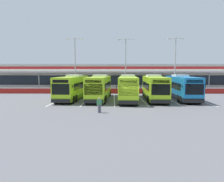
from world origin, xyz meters
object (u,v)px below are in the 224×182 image
object	(u,v)px
pedestrian_in_dark_coat	(99,104)
lamp_post_east	(175,61)
coach_bus_centre	(128,88)
lamp_post_centre	(126,62)
coach_bus_left_centre	(100,88)
lamp_post_west	(75,62)
coach_bus_rightmost	(181,88)
coach_bus_right_centre	(154,88)
coach_bus_leftmost	(73,88)

from	to	relation	value
pedestrian_in_dark_coat	lamp_post_east	xyz separation A→B (m)	(13.86, 20.15, 5.42)
coach_bus_centre	lamp_post_centre	size ratio (longest dim) A/B	1.12
coach_bus_left_centre	lamp_post_east	xyz separation A→B (m)	(14.53, 9.92, 4.50)
lamp_post_west	coach_bus_left_centre	bearing A→B (deg)	-60.98
lamp_post_centre	lamp_post_west	bearing A→B (deg)	-176.18
coach_bus_rightmost	lamp_post_east	bearing A→B (deg)	79.21
coach_bus_centre	pedestrian_in_dark_coat	xyz separation A→B (m)	(-3.63, -9.42, -0.91)
coach_bus_left_centre	coach_bus_right_centre	xyz separation A→B (m)	(8.37, -0.06, 0.00)
coach_bus_leftmost	coach_bus_right_centre	xyz separation A→B (m)	(12.54, -0.40, 0.00)
coach_bus_leftmost	lamp_post_centre	bearing A→B (deg)	50.11
coach_bus_right_centre	lamp_post_east	world-z (taller)	lamp_post_east
coach_bus_right_centre	lamp_post_west	bearing A→B (deg)	143.84
pedestrian_in_dark_coat	lamp_post_centre	xyz separation A→B (m)	(3.97, 21.11, 5.42)
coach_bus_left_centre	lamp_post_centre	xyz separation A→B (m)	(4.64, 10.88, 4.50)
coach_bus_leftmost	lamp_post_west	bearing A→B (deg)	98.54
coach_bus_centre	pedestrian_in_dark_coat	bearing A→B (deg)	-111.10
coach_bus_leftmost	coach_bus_rightmost	world-z (taller)	same
coach_bus_centre	lamp_post_east	bearing A→B (deg)	46.38
coach_bus_left_centre	pedestrian_in_dark_coat	size ratio (longest dim) A/B	7.58
pedestrian_in_dark_coat	coach_bus_leftmost	bearing A→B (deg)	114.61
coach_bus_leftmost	lamp_post_west	xyz separation A→B (m)	(-1.48, 9.85, 4.50)
coach_bus_left_centre	coach_bus_leftmost	bearing A→B (deg)	175.37
coach_bus_leftmost	lamp_post_west	size ratio (longest dim) A/B	1.12
lamp_post_centre	pedestrian_in_dark_coat	bearing A→B (deg)	-100.65
lamp_post_west	pedestrian_in_dark_coat	bearing A→B (deg)	-72.80
coach_bus_leftmost	coach_bus_left_centre	xyz separation A→B (m)	(4.17, -0.34, 0.00)
coach_bus_rightmost	lamp_post_east	size ratio (longest dim) A/B	1.12
coach_bus_leftmost	coach_bus_rightmost	xyz separation A→B (m)	(16.89, 0.06, 0.00)
coach_bus_left_centre	pedestrian_in_dark_coat	bearing A→B (deg)	-86.27
coach_bus_leftmost	coach_bus_rightmost	size ratio (longest dim) A/B	1.00
coach_bus_leftmost	coach_bus_right_centre	distance (m)	12.55
coach_bus_right_centre	coach_bus_rightmost	bearing A→B (deg)	5.98
pedestrian_in_dark_coat	coach_bus_centre	bearing A→B (deg)	68.90
coach_bus_rightmost	lamp_post_east	xyz separation A→B (m)	(1.81, 9.52, 4.50)
coach_bus_left_centre	lamp_post_east	world-z (taller)	lamp_post_east
coach_bus_centre	lamp_post_west	xyz separation A→B (m)	(-9.96, 11.01, 4.50)
coach_bus_right_centre	lamp_post_centre	xyz separation A→B (m)	(-3.73, 10.94, 4.50)
coach_bus_left_centre	lamp_post_centre	world-z (taller)	lamp_post_centre
lamp_post_centre	coach_bus_right_centre	bearing A→B (deg)	-71.16
lamp_post_centre	coach_bus_rightmost	bearing A→B (deg)	-52.36
coach_bus_rightmost	lamp_post_east	world-z (taller)	lamp_post_east
coach_bus_right_centre	coach_bus_rightmost	xyz separation A→B (m)	(4.35, 0.46, 0.00)
coach_bus_leftmost	lamp_post_centre	distance (m)	14.46
coach_bus_right_centre	lamp_post_west	world-z (taller)	lamp_post_west
coach_bus_centre	pedestrian_in_dark_coat	world-z (taller)	coach_bus_centre
lamp_post_west	lamp_post_east	world-z (taller)	same
pedestrian_in_dark_coat	coach_bus_left_centre	bearing A→B (deg)	93.73
pedestrian_in_dark_coat	lamp_post_west	bearing A→B (deg)	107.20
coach_bus_leftmost	coach_bus_right_centre	bearing A→B (deg)	-1.80
lamp_post_west	lamp_post_centre	distance (m)	10.31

